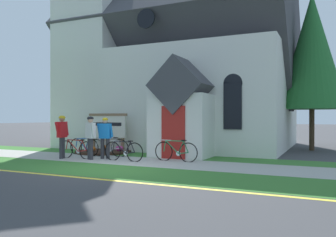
{
  "coord_description": "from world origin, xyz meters",
  "views": [
    {
      "loc": [
        6.43,
        -9.41,
        1.67
      ],
      "look_at": [
        0.42,
        3.56,
        1.6
      ],
      "focal_mm": 37.16,
      "sensor_mm": 36.0,
      "label": 1
    }
  ],
  "objects_px": {
    "church_sign": "(108,127)",
    "bicycle_orange": "(176,151)",
    "cyclist_in_blue_jersey": "(90,134)",
    "cyclist_in_green_jersey": "(105,135)",
    "bicycle_silver": "(76,149)",
    "roadside_conifer": "(312,51)",
    "bicycle_white": "(108,147)",
    "bicycle_red": "(124,151)",
    "bicycle_blue": "(84,147)",
    "cyclist_in_yellow_jersey": "(62,133)"
  },
  "relations": [
    {
      "from": "bicycle_orange",
      "to": "bicycle_white",
      "type": "distance_m",
      "value": 3.2
    },
    {
      "from": "bicycle_blue",
      "to": "bicycle_orange",
      "type": "bearing_deg",
      "value": -3.48
    },
    {
      "from": "church_sign",
      "to": "bicycle_orange",
      "type": "distance_m",
      "value": 4.74
    },
    {
      "from": "bicycle_white",
      "to": "cyclist_in_blue_jersey",
      "type": "relative_size",
      "value": 1.02
    },
    {
      "from": "bicycle_orange",
      "to": "church_sign",
      "type": "bearing_deg",
      "value": 157.48
    },
    {
      "from": "cyclist_in_blue_jersey",
      "to": "roadside_conifer",
      "type": "height_order",
      "value": "roadside_conifer"
    },
    {
      "from": "bicycle_orange",
      "to": "cyclist_in_green_jersey",
      "type": "relative_size",
      "value": 1.07
    },
    {
      "from": "bicycle_silver",
      "to": "cyclist_in_yellow_jersey",
      "type": "height_order",
      "value": "cyclist_in_yellow_jersey"
    },
    {
      "from": "bicycle_silver",
      "to": "bicycle_orange",
      "type": "height_order",
      "value": "bicycle_orange"
    },
    {
      "from": "church_sign",
      "to": "cyclist_in_yellow_jersey",
      "type": "relative_size",
      "value": 1.28
    },
    {
      "from": "bicycle_red",
      "to": "cyclist_in_green_jersey",
      "type": "height_order",
      "value": "cyclist_in_green_jersey"
    },
    {
      "from": "roadside_conifer",
      "to": "church_sign",
      "type": "bearing_deg",
      "value": -150.31
    },
    {
      "from": "cyclist_in_blue_jersey",
      "to": "bicycle_blue",
      "type": "bearing_deg",
      "value": 136.33
    },
    {
      "from": "bicycle_red",
      "to": "cyclist_in_green_jersey",
      "type": "xyz_separation_m",
      "value": [
        -1.02,
        0.26,
        0.58
      ]
    },
    {
      "from": "cyclist_in_blue_jersey",
      "to": "roadside_conifer",
      "type": "xyz_separation_m",
      "value": [
        7.65,
        7.68,
        3.95
      ]
    },
    {
      "from": "bicycle_silver",
      "to": "bicycle_white",
      "type": "bearing_deg",
      "value": 52.02
    },
    {
      "from": "church_sign",
      "to": "roadside_conifer",
      "type": "bearing_deg",
      "value": 29.69
    },
    {
      "from": "bicycle_silver",
      "to": "cyclist_in_green_jersey",
      "type": "bearing_deg",
      "value": 16.73
    },
    {
      "from": "bicycle_orange",
      "to": "cyclist_in_green_jersey",
      "type": "height_order",
      "value": "cyclist_in_green_jersey"
    },
    {
      "from": "bicycle_orange",
      "to": "cyclist_in_yellow_jersey",
      "type": "height_order",
      "value": "cyclist_in_yellow_jersey"
    },
    {
      "from": "church_sign",
      "to": "roadside_conifer",
      "type": "xyz_separation_m",
      "value": [
        8.72,
        4.97,
        3.73
      ]
    },
    {
      "from": "bicycle_silver",
      "to": "bicycle_white",
      "type": "xyz_separation_m",
      "value": [
        0.82,
        1.04,
        0.01
      ]
    },
    {
      "from": "bicycle_silver",
      "to": "bicycle_white",
      "type": "distance_m",
      "value": 1.32
    },
    {
      "from": "bicycle_silver",
      "to": "bicycle_red",
      "type": "xyz_separation_m",
      "value": [
        2.17,
        0.09,
        0.0
      ]
    },
    {
      "from": "bicycle_red",
      "to": "bicycle_white",
      "type": "height_order",
      "value": "bicycle_white"
    },
    {
      "from": "church_sign",
      "to": "bicycle_orange",
      "type": "height_order",
      "value": "church_sign"
    },
    {
      "from": "cyclist_in_yellow_jersey",
      "to": "roadside_conifer",
      "type": "distance_m",
      "value": 12.5
    },
    {
      "from": "cyclist_in_blue_jersey",
      "to": "cyclist_in_green_jersey",
      "type": "bearing_deg",
      "value": 50.4
    },
    {
      "from": "cyclist_in_green_jersey",
      "to": "bicycle_red",
      "type": "bearing_deg",
      "value": -14.17
    },
    {
      "from": "cyclist_in_blue_jersey",
      "to": "bicycle_silver",
      "type": "bearing_deg",
      "value": 172.34
    },
    {
      "from": "roadside_conifer",
      "to": "bicycle_silver",
      "type": "bearing_deg",
      "value": -138.04
    },
    {
      "from": "bicycle_orange",
      "to": "cyclist_in_blue_jersey",
      "type": "height_order",
      "value": "cyclist_in_blue_jersey"
    },
    {
      "from": "church_sign",
      "to": "cyclist_in_green_jersey",
      "type": "relative_size",
      "value": 1.35
    },
    {
      "from": "church_sign",
      "to": "cyclist_in_blue_jersey",
      "type": "xyz_separation_m",
      "value": [
        1.08,
        -2.71,
        -0.22
      ]
    },
    {
      "from": "bicycle_red",
      "to": "cyclist_in_blue_jersey",
      "type": "xyz_separation_m",
      "value": [
        -1.39,
        -0.19,
        0.61
      ]
    },
    {
      "from": "cyclist_in_green_jersey",
      "to": "bicycle_blue",
      "type": "bearing_deg",
      "value": 155.41
    },
    {
      "from": "bicycle_white",
      "to": "roadside_conifer",
      "type": "height_order",
      "value": "roadside_conifer"
    },
    {
      "from": "bicycle_orange",
      "to": "cyclist_in_yellow_jersey",
      "type": "relative_size",
      "value": 1.02
    },
    {
      "from": "bicycle_orange",
      "to": "cyclist_in_green_jersey",
      "type": "distance_m",
      "value": 2.95
    },
    {
      "from": "bicycle_silver",
      "to": "cyclist_in_green_jersey",
      "type": "distance_m",
      "value": 1.34
    },
    {
      "from": "bicycle_silver",
      "to": "cyclist_in_blue_jersey",
      "type": "height_order",
      "value": "cyclist_in_blue_jersey"
    },
    {
      "from": "cyclist_in_green_jersey",
      "to": "bicycle_orange",
      "type": "bearing_deg",
      "value": 9.36
    },
    {
      "from": "bicycle_orange",
      "to": "bicycle_blue",
      "type": "xyz_separation_m",
      "value": [
        -4.48,
        0.27,
        -0.01
      ]
    },
    {
      "from": "cyclist_in_blue_jersey",
      "to": "bicycle_orange",
      "type": "bearing_deg",
      "value": 15.94
    },
    {
      "from": "bicycle_white",
      "to": "cyclist_in_green_jersey",
      "type": "xyz_separation_m",
      "value": [
        0.34,
        -0.7,
        0.57
      ]
    },
    {
      "from": "bicycle_white",
      "to": "bicycle_blue",
      "type": "relative_size",
      "value": 1.0
    },
    {
      "from": "bicycle_orange",
      "to": "cyclist_in_yellow_jersey",
      "type": "bearing_deg",
      "value": -165.7
    },
    {
      "from": "bicycle_silver",
      "to": "cyclist_in_green_jersey",
      "type": "xyz_separation_m",
      "value": [
        1.15,
        0.35,
        0.58
      ]
    },
    {
      "from": "bicycle_red",
      "to": "bicycle_blue",
      "type": "bearing_deg",
      "value": 159.27
    },
    {
      "from": "bicycle_red",
      "to": "cyclist_in_blue_jersey",
      "type": "relative_size",
      "value": 1.03
    }
  ]
}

